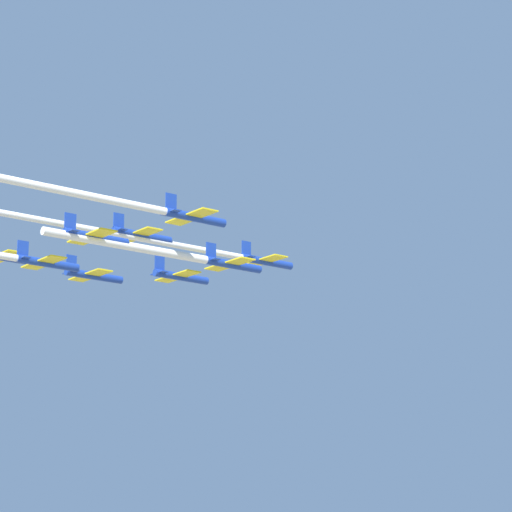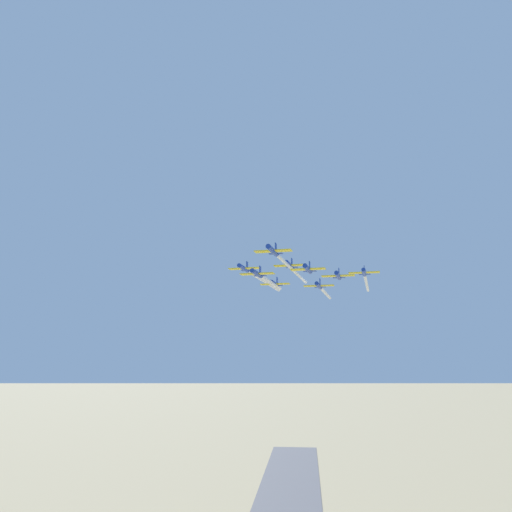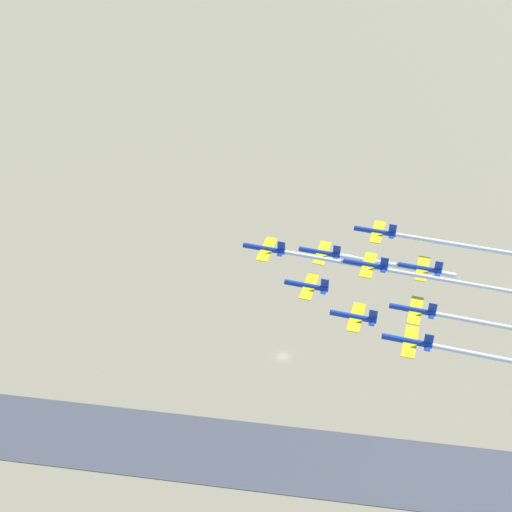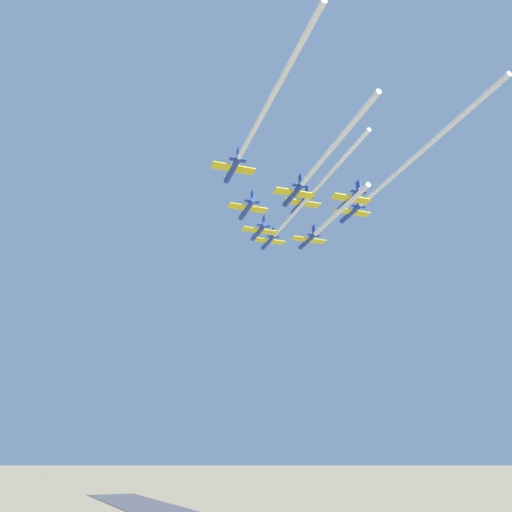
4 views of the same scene
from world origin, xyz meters
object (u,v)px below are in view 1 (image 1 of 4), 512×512
(jet_4, at_px, (140,235))
(jet_6, at_px, (4,257))
(jet_1, at_px, (179,276))
(jet_8, at_px, (94,237))
(jet_5, at_px, (193,217))
(jet_7, at_px, (45,262))
(jet_0, at_px, (265,261))
(jet_3, at_px, (92,275))
(jet_2, at_px, (231,264))

(jet_4, relative_size, jet_6, 1.00)
(jet_1, relative_size, jet_8, 1.00)
(jet_4, xyz_separation_m, jet_6, (-13.31, -21.75, -1.13))
(jet_5, xyz_separation_m, jet_7, (-13.31, -21.75, -4.60))
(jet_7, bearing_deg, jet_1, 90.00)
(jet_8, bearing_deg, jet_6, -180.00)
(jet_1, xyz_separation_m, jet_7, (12.18, -21.99, -1.36))
(jet_0, distance_m, jet_8, 38.57)
(jet_1, relative_size, jet_4, 1.00)
(jet_6, bearing_deg, jet_0, 59.53)
(jet_4, distance_m, jet_6, 25.52)
(jet_3, xyz_separation_m, jet_8, (25.49, -0.24, -0.05))
(jet_6, xyz_separation_m, jet_7, (12.93, 7.17, -3.82))
(jet_0, relative_size, jet_3, 1.00)
(jet_3, height_order, jet_5, jet_5)
(jet_7, relative_size, jet_8, 1.00)
(jet_0, bearing_deg, jet_3, -120.47)
(jet_1, height_order, jet_8, jet_1)
(jet_2, distance_m, jet_7, 29.17)
(jet_5, bearing_deg, jet_1, 150.46)
(jet_0, bearing_deg, jet_8, -78.91)
(jet_3, xyz_separation_m, jet_4, (12.93, 7.17, 3.85))
(jet_1, relative_size, jet_3, 1.00)
(jet_2, xyz_separation_m, jet_4, (-0.38, -14.58, 4.34))
(jet_1, height_order, jet_4, jet_4)
(jet_5, xyz_separation_m, jet_6, (-26.25, -28.91, -0.78))
(jet_5, bearing_deg, jet_0, 120.47)
(jet_0, distance_m, jet_5, 29.17)
(jet_0, xyz_separation_m, jet_4, (12.18, -21.99, 0.52))
(jet_1, distance_m, jet_7, 25.18)
(jet_2, height_order, jet_6, jet_6)
(jet_0, relative_size, jet_8, 1.00)
(jet_5, distance_m, jet_8, 15.01)
(jet_1, bearing_deg, jet_5, -29.54)
(jet_4, height_order, jet_5, jet_4)
(jet_0, bearing_deg, jet_4, -90.00)
(jet_0, xyz_separation_m, jet_5, (25.12, -14.82, 0.17))
(jet_5, xyz_separation_m, jet_8, (-0.38, -14.58, -3.54))
(jet_6, relative_size, jet_7, 1.00)
(jet_8, bearing_deg, jet_4, 120.47)
(jet_2, bearing_deg, jet_5, -59.53)
(jet_0, relative_size, jet_4, 1.00)
(jet_5, relative_size, jet_6, 1.00)
(jet_4, distance_m, jet_8, 15.09)
(jet_1, bearing_deg, jet_6, -120.47)
(jet_5, height_order, jet_7, jet_5)
(jet_2, relative_size, jet_8, 1.00)
(jet_3, relative_size, jet_5, 1.00)
(jet_2, height_order, jet_3, jet_3)
(jet_2, relative_size, jet_6, 1.00)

